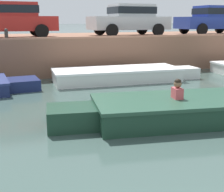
# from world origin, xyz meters

# --- Properties ---
(ground_plane) EXTENTS (400.00, 400.00, 0.00)m
(ground_plane) POSITION_xyz_m (0.00, 6.38, 0.00)
(ground_plane) COLOR #384C47
(far_quay_wall) EXTENTS (60.00, 6.00, 1.65)m
(far_quay_wall) POSITION_xyz_m (0.00, 15.76, 0.83)
(far_quay_wall) COLOR brown
(far_quay_wall) RESTS_ON ground
(far_wall_coping) EXTENTS (60.00, 0.24, 0.08)m
(far_wall_coping) POSITION_xyz_m (0.00, 12.88, 1.69)
(far_wall_coping) COLOR #9F6C52
(far_wall_coping) RESTS_ON far_quay_wall
(boat_moored_central_white) EXTENTS (6.15, 2.16, 0.54)m
(boat_moored_central_white) POSITION_xyz_m (2.85, 11.15, 0.27)
(boat_moored_central_white) COLOR white
(boat_moored_central_white) RESTS_ON ground
(motorboat_passing) EXTENTS (7.00, 2.80, 1.05)m
(motorboat_passing) POSITION_xyz_m (2.72, 5.86, 0.29)
(motorboat_passing) COLOR #193828
(motorboat_passing) RESTS_ON ground
(car_left_inner_red) EXTENTS (4.12, 1.97, 1.54)m
(car_left_inner_red) POSITION_xyz_m (-1.18, 14.56, 2.50)
(car_left_inner_red) COLOR #B2231E
(car_left_inner_red) RESTS_ON far_quay_wall
(car_centre_silver) EXTENTS (3.99, 2.03, 1.54)m
(car_centre_silver) POSITION_xyz_m (4.58, 14.56, 2.50)
(car_centre_silver) COLOR #B7BABC
(car_centre_silver) RESTS_ON far_quay_wall
(car_right_inner_blue) EXTENTS (4.02, 1.91, 1.54)m
(car_right_inner_blue) POSITION_xyz_m (9.70, 14.56, 2.50)
(car_right_inner_blue) COLOR #233893
(car_right_inner_blue) RESTS_ON far_quay_wall
(mooring_bollard_mid) EXTENTS (0.15, 0.15, 0.45)m
(mooring_bollard_mid) POSITION_xyz_m (-1.46, 13.01, 1.89)
(mooring_bollard_mid) COLOR #2D2B28
(mooring_bollard_mid) RESTS_ON far_quay_wall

